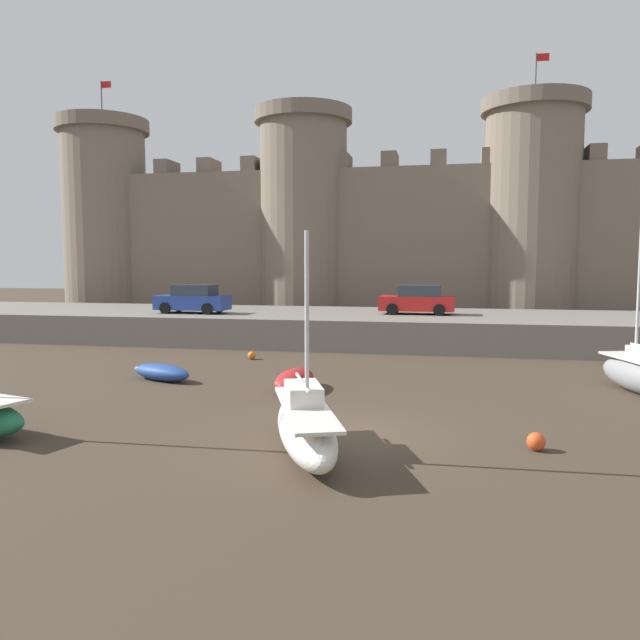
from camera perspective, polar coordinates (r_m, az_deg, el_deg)
ground_plane at (r=16.64m, az=2.46°, el=-10.33°), size 160.00×160.00×0.00m
quay_road at (r=35.36m, az=7.41°, el=-0.72°), size 61.17×10.00×1.60m
castle at (r=46.32m, az=8.52°, el=8.55°), size 56.41×7.25×18.74m
rowboat_foreground_left at (r=21.86m, az=-2.35°, el=-5.48°), size 1.26×2.95×0.76m
sailboat_foreground_centre at (r=24.14m, az=27.11°, el=-4.31°), size 2.20×4.21×6.35m
rowboat_midflat_left at (r=24.50m, az=-14.30°, el=-4.61°), size 2.95×1.94×0.63m
sailboat_foreground_right at (r=14.76m, az=-1.34°, el=-9.68°), size 2.97×5.33×5.19m
mooring_buoy_mid_mud at (r=15.99m, az=19.15°, el=-10.45°), size 0.44×0.44×0.44m
mooring_buoy_near_shore at (r=29.04m, az=-6.27°, el=-3.24°), size 0.37×0.37×0.37m
car_quay_west at (r=36.15m, az=-11.53°, el=1.85°), size 4.16×1.99×1.62m
car_quay_centre_east at (r=35.09m, az=8.92°, el=1.80°), size 4.16×1.99×1.62m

